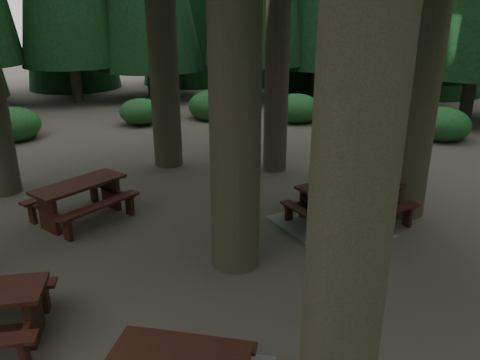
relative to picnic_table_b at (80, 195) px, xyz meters
The scene contains 5 objects.
ground 3.02m from the picnic_table_b, ahead, with size 80.00×80.00×0.00m, color #4A423C.
picnic_table_b is the anchor object (origin of this frame).
picnic_table_c 5.26m from the picnic_table_b, 32.18° to the left, with size 2.63×2.43×0.72m.
picnic_table_f 5.90m from the picnic_table_b, 35.20° to the left, with size 2.13×2.32×0.81m.
shrub_ring 3.81m from the picnic_table_b, 16.43° to the left, with size 23.86×24.64×1.49m.
Camera 1 is at (5.29, -5.61, 4.26)m, focal length 35.00 mm.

